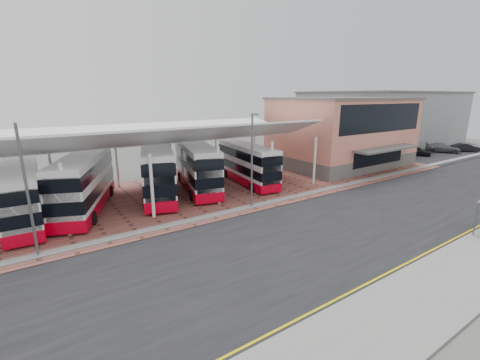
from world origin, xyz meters
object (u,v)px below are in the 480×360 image
Objects in this scene: terminal at (342,131)px; bus_1 at (22,196)px; carpark_car_a at (417,151)px; carpark_car_c at (465,147)px; bus_2 at (84,183)px; bus_4 at (197,167)px; carpark_car_b at (443,148)px; bus_5 at (247,164)px; bus_3 at (158,171)px.

terminal is 37.55m from bus_1.
carpark_car_c is (10.80, -2.74, -0.01)m from carpark_car_a.
bus_4 is at bearing 25.10° from bus_2.
terminal reaches higher than carpark_car_b.
carpark_car_c is at bearing 1.74° from bus_5.
carpark_car_b is (48.92, -3.56, -1.60)m from bus_3.
bus_3 is 9.85m from bus_5.
bus_5 is at bearing 128.44° from carpark_car_c.
bus_5 is 2.50× the size of carpark_car_a.
terminal is at bearing 18.00° from bus_3.
bus_1 is 0.87× the size of bus_3.
carpark_car_a is at bearing 0.37° from bus_1.
bus_2 is at bearing 148.49° from carpark_car_b.
carpark_car_a is at bearing 4.65° from bus_5.
bus_5 reaches higher than carpark_car_a.
carpark_car_b is (22.38, -3.46, -3.81)m from terminal.
carpark_car_b is (59.83, -2.42, -1.32)m from bus_1.
carpark_car_c is (4.15, -1.78, -0.06)m from carpark_car_b.
bus_3 is 42.38m from carpark_car_a.
bus_1 is (-37.45, -1.04, -2.49)m from terminal.
bus_1 is 64.13m from carpark_car_c.
terminal is at bearing 122.96° from carpark_car_c.
bus_3 is 53.36m from carpark_car_c.
bus_2 is 1.09× the size of bus_5.
bus_4 is 2.76× the size of carpark_car_a.
bus_1 reaches higher than carpark_car_a.
bus_1 is at bearing -172.25° from bus_5.
bus_3 is at bearing 148.48° from carpark_car_a.
terminal is 22.96m from carpark_car_b.
bus_3 is 2.79× the size of carpark_car_c.
bus_4 is at bearing 16.75° from bus_3.
carpark_car_a reaches higher than carpark_car_c.
carpark_car_c is at bearing -1.80° from bus_1.
bus_3 is 2.83× the size of carpark_car_a.
bus_5 is at bearing -176.84° from terminal.
bus_1 is 2.47× the size of carpark_car_a.
bus_4 reaches higher than bus_2.
bus_2 reaches higher than bus_1.
carpark_car_a is (15.73, -2.51, -3.86)m from terminal.
bus_5 is (9.79, -1.03, -0.28)m from bus_3.
bus_2 is at bearing -179.09° from terminal.
bus_5 reaches higher than carpark_car_b.
carpark_car_b reaches higher than carpark_car_c.
carpark_car_b is (39.13, -2.53, -1.32)m from bus_5.
bus_2 is 0.98× the size of bus_4.
bus_4 is 49.28m from carpark_car_c.
bus_3 is (10.91, 1.14, 0.28)m from bus_1.
bus_4 is (10.63, 0.52, 0.01)m from bus_2.
terminal reaches higher than bus_3.
bus_4 reaches higher than carpark_car_c.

